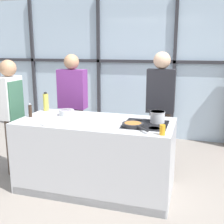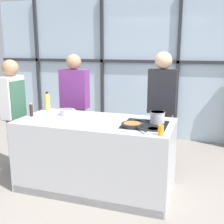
# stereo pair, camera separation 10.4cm
# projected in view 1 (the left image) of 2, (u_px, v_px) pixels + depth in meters

# --- Properties ---
(ground_plane) EXTENTS (18.00, 18.00, 0.00)m
(ground_plane) POSITION_uv_depth(u_px,v_px,m) (96.00, 187.00, 3.71)
(ground_plane) COLOR gray
(back_window_wall) EXTENTS (6.40, 0.10, 2.80)m
(back_window_wall) POSITION_uv_depth(u_px,v_px,m) (135.00, 68.00, 5.63)
(back_window_wall) COLOR silver
(back_window_wall) RESTS_ON ground_plane
(demo_island) EXTENTS (1.95, 0.91, 0.92)m
(demo_island) POSITION_uv_depth(u_px,v_px,m) (96.00, 155.00, 3.61)
(demo_island) COLOR silver
(demo_island) RESTS_ON ground_plane
(chef) EXTENTS (0.23, 0.38, 1.65)m
(chef) POSITION_uv_depth(u_px,v_px,m) (12.00, 109.00, 3.99)
(chef) COLOR #47382D
(chef) RESTS_ON ground_plane
(spectator_far_left) EXTENTS (0.45, 0.24, 1.71)m
(spectator_far_left) POSITION_uv_depth(u_px,v_px,m) (73.00, 101.00, 4.51)
(spectator_far_left) COLOR #47382D
(spectator_far_left) RESTS_ON ground_plane
(spectator_center_left) EXTENTS (0.40, 0.25, 1.75)m
(spectator_center_left) POSITION_uv_depth(u_px,v_px,m) (160.00, 103.00, 4.11)
(spectator_center_left) COLOR #47382D
(spectator_center_left) RESTS_ON ground_plane
(frying_pan) EXTENTS (0.35, 0.38, 0.04)m
(frying_pan) POSITION_uv_depth(u_px,v_px,m) (133.00, 125.00, 3.24)
(frying_pan) COLOR #232326
(frying_pan) RESTS_ON demo_island
(saucepan) EXTENTS (0.26, 0.28, 0.14)m
(saucepan) POSITION_uv_depth(u_px,v_px,m) (157.00, 117.00, 3.40)
(saucepan) COLOR silver
(saucepan) RESTS_ON demo_island
(white_plate) EXTENTS (0.26, 0.26, 0.01)m
(white_plate) POSITION_uv_depth(u_px,v_px,m) (52.00, 123.00, 3.35)
(white_plate) COLOR white
(white_plate) RESTS_ON demo_island
(mixing_bowl) EXTENTS (0.20, 0.20, 0.08)m
(mixing_bowl) POSITION_uv_depth(u_px,v_px,m) (66.00, 112.00, 3.78)
(mixing_bowl) COLOR silver
(mixing_bowl) RESTS_ON demo_island
(oil_bottle) EXTENTS (0.08, 0.08, 0.27)m
(oil_bottle) POSITION_uv_depth(u_px,v_px,m) (46.00, 102.00, 4.03)
(oil_bottle) COLOR #E0CC4C
(oil_bottle) RESTS_ON demo_island
(pepper_grinder) EXTENTS (0.05, 0.05, 0.18)m
(pepper_grinder) POSITION_uv_depth(u_px,v_px,m) (30.00, 111.00, 3.68)
(pepper_grinder) COLOR #332319
(pepper_grinder) RESTS_ON demo_island
(juice_glass_near) EXTENTS (0.06, 0.06, 0.11)m
(juice_glass_near) POSITION_uv_depth(u_px,v_px,m) (162.00, 130.00, 2.92)
(juice_glass_near) COLOR orange
(juice_glass_near) RESTS_ON demo_island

